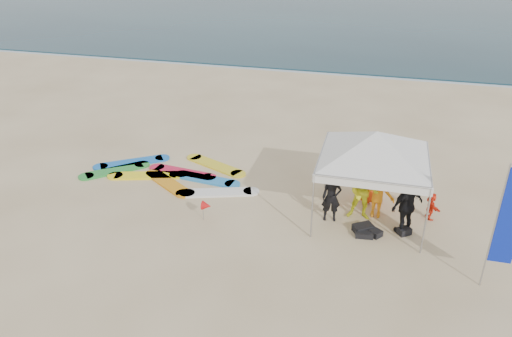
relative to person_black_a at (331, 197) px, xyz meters
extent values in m
plane|color=beige|center=(-1.98, -2.16, -0.78)|extent=(120.00, 120.00, 0.00)
cube|color=silver|center=(-1.98, 16.04, -0.77)|extent=(160.00, 1.20, 0.01)
imported|color=black|center=(0.00, 0.00, 0.00)|extent=(0.62, 0.47, 1.55)
imported|color=yellow|center=(0.90, 0.31, 0.12)|extent=(0.87, 0.68, 1.79)
imported|color=orange|center=(1.32, 0.56, 0.02)|extent=(1.03, 0.60, 1.59)
imported|color=black|center=(2.14, -0.15, 0.12)|extent=(1.09, 1.02, 1.80)
imported|color=#F84816|center=(1.10, 1.44, 0.18)|extent=(1.12, 1.04, 1.92)
imported|color=#F93116|center=(2.91, 0.83, -0.35)|extent=(0.50, 0.83, 0.86)
cylinder|color=#A5A5A8|center=(-0.42, 1.95, 0.23)|extent=(0.05, 0.05, 2.01)
cylinder|color=#A5A5A8|center=(2.59, 1.95, 0.23)|extent=(0.05, 0.05, 2.01)
cylinder|color=#A5A5A8|center=(-0.42, -1.06, 0.23)|extent=(0.05, 0.05, 2.01)
cylinder|color=#A5A5A8|center=(2.59, -1.06, 0.23)|extent=(0.05, 0.05, 2.01)
cube|color=white|center=(1.09, -1.06, 1.11)|extent=(3.11, 0.02, 0.24)
cube|color=white|center=(1.09, 1.95, 1.11)|extent=(3.11, 0.02, 0.24)
cube|color=white|center=(-0.42, 0.44, 1.11)|extent=(0.02, 3.11, 0.24)
cube|color=white|center=(2.59, 0.44, 1.11)|extent=(0.02, 3.11, 0.24)
pyramid|color=white|center=(1.09, 0.44, 2.03)|extent=(4.26, 4.26, 0.80)
cylinder|color=#A5A5A8|center=(3.98, -2.08, 0.91)|extent=(0.04, 0.04, 3.37)
cube|color=#0B21B3|center=(4.26, -2.08, 1.25)|extent=(0.53, 0.03, 2.50)
cylinder|color=#A5A5A8|center=(-3.69, -0.97, -0.48)|extent=(0.02, 0.02, 0.60)
cone|color=red|center=(-3.57, -0.97, -0.28)|extent=(0.28, 0.28, 0.28)
cube|color=black|center=(1.01, -0.41, -0.67)|extent=(0.67, 0.61, 0.22)
cube|color=black|center=(1.31, -0.50, -0.69)|extent=(0.55, 0.52, 0.18)
cube|color=black|center=(1.06, -0.62, -0.70)|extent=(0.54, 0.45, 0.16)
cube|color=black|center=(2.17, -0.25, -0.68)|extent=(0.44, 0.42, 0.20)
cube|color=blue|center=(-7.58, 1.99, -0.74)|extent=(2.17, 1.71, 0.07)
cube|color=red|center=(-5.46, 1.71, -0.74)|extent=(2.14, 0.79, 0.07)
cube|color=white|center=(-3.74, 0.66, -0.74)|extent=(2.19, 1.17, 0.07)
cube|color=orange|center=(-5.63, 0.83, -0.74)|extent=(1.89, 1.53, 0.07)
cube|color=green|center=(-7.87, 1.24, -0.74)|extent=(1.84, 1.76, 0.07)
cube|color=yellow|center=(-6.61, 1.16, -0.74)|extent=(2.22, 1.12, 0.07)
cube|color=yellow|center=(-4.50, 2.54, -0.74)|extent=(2.21, 1.39, 0.07)
cube|color=#2680CE|center=(-4.45, 1.43, -0.74)|extent=(2.01, 0.77, 0.07)
camera|label=1|loc=(1.05, -12.91, 7.39)|focal=35.00mm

